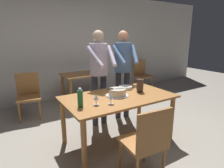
% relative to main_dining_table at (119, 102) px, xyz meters
% --- Properties ---
extents(ground_plane, '(14.00, 14.00, 0.00)m').
position_rel_main_dining_table_xyz_m(ground_plane, '(0.00, 0.00, -0.65)').
color(ground_plane, gray).
extents(back_wall, '(10.00, 0.12, 2.70)m').
position_rel_main_dining_table_xyz_m(back_wall, '(0.00, 2.62, 0.70)').
color(back_wall, beige).
rests_on(back_wall, ground_plane).
extents(main_dining_table, '(1.64, 0.94, 0.75)m').
position_rel_main_dining_table_xyz_m(main_dining_table, '(0.00, 0.00, 0.00)').
color(main_dining_table, '#9E6633').
rests_on(main_dining_table, ground_plane).
extents(cake_on_platter, '(0.34, 0.34, 0.11)m').
position_rel_main_dining_table_xyz_m(cake_on_platter, '(-0.01, 0.02, 0.15)').
color(cake_on_platter, silver).
rests_on(cake_on_platter, main_dining_table).
extents(cake_knife, '(0.27, 0.10, 0.02)m').
position_rel_main_dining_table_xyz_m(cake_knife, '(-0.08, 0.04, 0.22)').
color(cake_knife, silver).
rests_on(cake_knife, cake_on_platter).
extents(plate_stack, '(0.22, 0.22, 0.05)m').
position_rel_main_dining_table_xyz_m(plate_stack, '(0.31, 0.26, 0.13)').
color(plate_stack, white).
rests_on(plate_stack, main_dining_table).
extents(wine_glass_near, '(0.08, 0.08, 0.14)m').
position_rel_main_dining_table_xyz_m(wine_glass_near, '(-0.45, -0.15, 0.21)').
color(wine_glass_near, silver).
rests_on(wine_glass_near, main_dining_table).
extents(wine_glass_far, '(0.08, 0.08, 0.14)m').
position_rel_main_dining_table_xyz_m(wine_glass_far, '(-0.27, -0.23, 0.21)').
color(wine_glass_far, silver).
rests_on(wine_glass_far, main_dining_table).
extents(water_bottle, '(0.07, 0.07, 0.25)m').
position_rel_main_dining_table_xyz_m(water_bottle, '(-0.66, -0.12, 0.22)').
color(water_bottle, '#1E6B38').
rests_on(water_bottle, main_dining_table).
extents(hurricane_lamp, '(0.11, 0.11, 0.21)m').
position_rel_main_dining_table_xyz_m(hurricane_lamp, '(0.41, -0.00, 0.21)').
color(hurricane_lamp, black).
rests_on(hurricane_lamp, main_dining_table).
extents(person_cutting_cake, '(0.47, 0.56, 1.72)m').
position_rel_main_dining_table_xyz_m(person_cutting_cake, '(0.03, 0.68, 0.43)').
color(person_cutting_cake, '#2D2D38').
rests_on(person_cutting_cake, ground_plane).
extents(person_standing_beside, '(0.46, 0.58, 1.72)m').
position_rel_main_dining_table_xyz_m(person_standing_beside, '(0.57, 0.71, 0.43)').
color(person_standing_beside, '#2D2D38').
rests_on(person_standing_beside, ground_plane).
extents(chair_near_side, '(0.47, 0.47, 0.90)m').
position_rel_main_dining_table_xyz_m(chair_near_side, '(-0.19, -0.85, -0.16)').
color(chair_near_side, '#9E6633').
rests_on(chair_near_side, ground_plane).
extents(background_table, '(1.00, 0.70, 0.74)m').
position_rel_main_dining_table_xyz_m(background_table, '(0.25, 1.92, -0.07)').
color(background_table, '#9E6633').
rests_on(background_table, ground_plane).
extents(background_chair_0, '(0.51, 0.51, 0.90)m').
position_rel_main_dining_table_xyz_m(background_chair_0, '(-1.03, 1.72, -0.16)').
color(background_chair_0, '#9E6633').
rests_on(background_chair_0, ground_plane).
extents(background_chair_1, '(0.45, 0.45, 0.90)m').
position_rel_main_dining_table_xyz_m(background_chair_1, '(2.25, 2.08, -0.16)').
color(background_chair_1, '#9E6633').
rests_on(background_chair_1, ground_plane).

